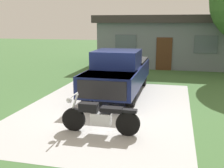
# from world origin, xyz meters

# --- Properties ---
(ground_plane) EXTENTS (80.00, 80.00, 0.00)m
(ground_plane) POSITION_xyz_m (0.00, 0.00, 0.00)
(ground_plane) COLOR #436D39
(driveway_pad) EXTENTS (5.82, 8.63, 0.01)m
(driveway_pad) POSITION_xyz_m (0.00, 0.00, 0.00)
(driveway_pad) COLOR #BBBBBB
(driveway_pad) RESTS_ON ground
(motorcycle) EXTENTS (2.21, 0.70, 1.09)m
(motorcycle) POSITION_xyz_m (0.37, -2.29, 0.47)
(motorcycle) COLOR black
(motorcycle) RESTS_ON ground
(pickup_truck) EXTENTS (2.01, 5.63, 1.90)m
(pickup_truck) POSITION_xyz_m (-0.04, 2.21, 0.95)
(pickup_truck) COLOR black
(pickup_truck) RESTS_ON ground
(neighbor_house) EXTENTS (9.60, 5.60, 3.50)m
(neighbor_house) POSITION_xyz_m (1.51, 11.31, 1.79)
(neighbor_house) COLOR slate
(neighbor_house) RESTS_ON ground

